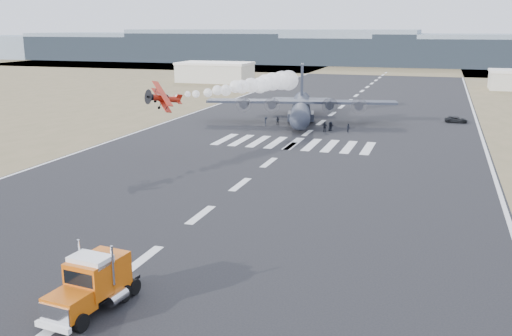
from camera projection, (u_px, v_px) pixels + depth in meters
The scene contains 21 objects.
ground at pixel (142, 260), 46.56m from camera, with size 500.00×500.00×0.00m, color black.
scrub_far at pixel (391, 68), 258.88m from camera, with size 500.00×80.00×0.00m, color brown.
runway_markings at pixel (307, 133), 101.95m from camera, with size 60.00×260.00×0.01m, color silver, non-canonical shape.
ridge_seg_a at pixel (66, 47), 343.37m from camera, with size 150.00×50.00×13.00m, color slate.
ridge_seg_b at pixel (163, 46), 323.67m from camera, with size 150.00×50.00×15.00m, color slate.
ridge_seg_c at pixel (273, 46), 303.98m from camera, with size 150.00×50.00×17.00m, color slate.
ridge_seg_d at pixel (397, 51), 285.01m from camera, with size 150.00×50.00×13.00m, color slate.
hangar_left at pixel (215, 72), 195.16m from camera, with size 24.50×14.50×6.70m.
semi_truck at pixel (93, 283), 38.06m from camera, with size 3.54×8.64×3.82m.
aerobatic_biplane at pixel (163, 98), 80.89m from camera, with size 5.11×5.53×4.33m.
smoke_trail at pixel (268, 82), 101.28m from camera, with size 11.44×30.47×3.72m.
transport_aircraft at pixel (301, 107), 114.08m from camera, with size 37.05×30.32×10.76m.
support_vehicle at pixel (456, 119), 112.90m from camera, with size 2.03×4.41×1.22m, color black.
crew_a at pixel (299, 126), 104.30m from camera, with size 0.63×0.52×1.73m, color black.
crew_b at pixel (278, 120), 110.67m from camera, with size 0.76×0.47×1.56m, color black.
crew_c at pixel (266, 121), 109.11m from camera, with size 1.10×0.51×1.70m, color black.
crew_d at pixel (325, 127), 102.69m from camera, with size 1.09×0.56×1.86m, color black.
crew_e at pixel (330, 126), 104.01m from camera, with size 0.80×0.49×1.64m, color black.
crew_f at pixel (331, 126), 103.91m from camera, with size 1.57×0.51×1.69m, color black.
crew_g at pixel (292, 122), 108.77m from camera, with size 0.61×0.50×1.67m, color black.
crew_h at pixel (348, 128), 102.68m from camera, with size 0.76×0.47×1.56m, color black.
Camera 1 is at (22.22, -38.39, 18.52)m, focal length 40.00 mm.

